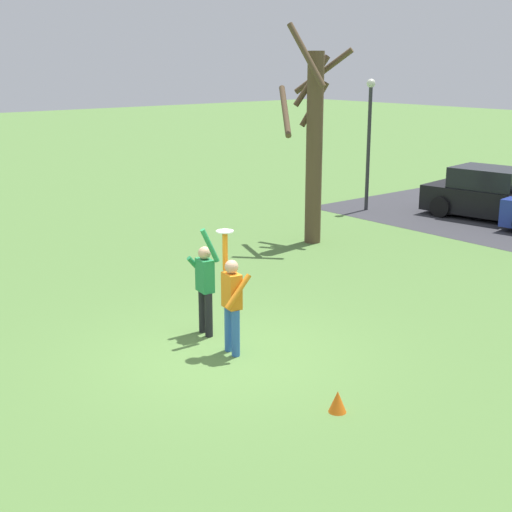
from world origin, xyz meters
The scene contains 8 objects.
ground_plane centered at (0.00, 0.00, 0.00)m, with size 120.00×120.00×0.00m, color #567F3D.
person_catcher centered at (0.08, 0.10, 0.98)m, with size 0.57×0.49×2.08m.
person_defender centered at (-0.93, 0.27, 0.98)m, with size 0.59×0.50×2.04m.
frisbee_disc centered at (-0.14, 0.13, 2.09)m, with size 0.29×0.29×0.02m, color white.
parked_car_black centered at (-3.39, 13.07, 0.73)m, with size 4.32×2.48×1.59m.
bare_tree_tall centered at (-4.75, 6.58, 2.82)m, with size 1.90×2.32×5.76m.
lamppost_by_lot centered at (-6.76, 11.04, 2.59)m, with size 0.28×0.28×4.26m.
field_cone_orange centered at (2.72, -0.06, 0.16)m, with size 0.26×0.26×0.32m, color orange.
Camera 1 is at (9.20, -6.91, 4.84)m, focal length 50.81 mm.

